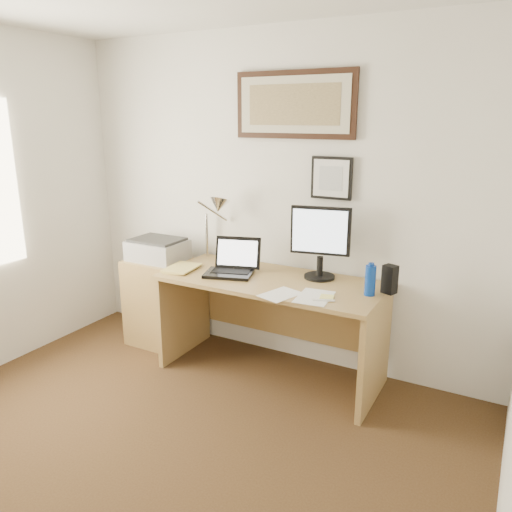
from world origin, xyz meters
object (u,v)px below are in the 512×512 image
Objects in this scene: side_cabinet at (160,302)px; water_bottle at (370,281)px; book at (170,267)px; printer at (158,249)px; desk at (276,306)px; laptop at (232,266)px; lcd_monitor at (320,239)px.

water_bottle is (1.78, -0.04, 0.48)m from side_cabinet.
book is 0.65× the size of printer.
book is at bearing -34.11° from side_cabinet.
desk is at bearing 1.23° from printer.
book is 0.50m from laptop.
printer reaches higher than book.
printer is (-1.37, -0.12, -0.22)m from lcd_monitor.
laptop is at bearing -160.82° from desk.
side_cabinet is at bearing -65.78° from printer.
laptop is at bearing -161.35° from lcd_monitor.
printer is at bearing -175.03° from lcd_monitor.
book is 1.17m from lcd_monitor.
water_bottle is at bearing -1.19° from side_cabinet.
water_bottle is 0.12× the size of desk.
printer is at bearing -178.77° from desk.
desk is 3.08× the size of lcd_monitor.
printer is at bearing 173.69° from laptop.
desk is 3.64× the size of printer.
laptop is (-0.31, -0.11, 0.29)m from desk.
side_cabinet is at bearing 145.89° from book.
laptop is (-1.02, -0.04, -0.04)m from water_bottle.
side_cabinet is 0.46× the size of desk.
water_bottle is at bearing 1.99° from laptop.
desk is at bearing 1.89° from side_cabinet.
laptop is at bearing 12.74° from book.
lcd_monitor reaches higher than water_bottle.
side_cabinet is 1.40× the size of lcd_monitor.
laptop is 0.77m from printer.
lcd_monitor is at bearing 5.50° from side_cabinet.
water_bottle is at bearing -21.94° from lcd_monitor.
desk is 1.12m from printer.
printer is (-0.28, 0.20, 0.06)m from book.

